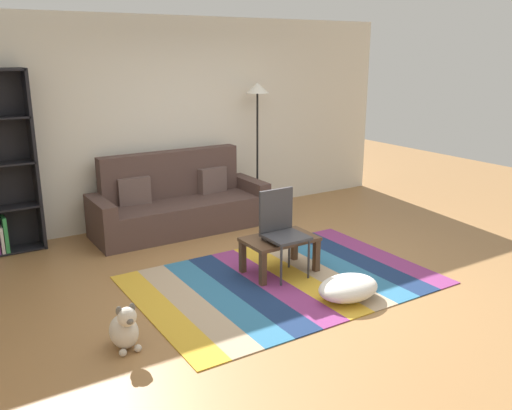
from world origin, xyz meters
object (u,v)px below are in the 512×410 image
at_px(coffee_table, 280,244).
at_px(couch, 179,204).
at_px(tv_remote, 269,237).
at_px(pouf, 348,288).
at_px(standing_lamp, 257,105).
at_px(dog, 125,329).
at_px(folding_chair, 281,226).

bearing_deg(coffee_table, couch, 98.68).
bearing_deg(coffee_table, tv_remote, 147.77).
height_order(couch, tv_remote, couch).
relative_size(pouf, standing_lamp, 0.34).
relative_size(pouf, dog, 1.55).
bearing_deg(standing_lamp, folding_chair, -116.41).
bearing_deg(standing_lamp, coffee_table, -116.50).
bearing_deg(couch, tv_remote, -83.84).
distance_m(dog, folding_chair, 1.98).
distance_m(pouf, standing_lamp, 3.37).
xyz_separation_m(couch, folding_chair, (0.27, -1.94, 0.20)).
bearing_deg(pouf, standing_lamp, 73.87).
relative_size(coffee_table, standing_lamp, 0.41).
relative_size(coffee_table, pouf, 1.22).
xyz_separation_m(pouf, folding_chair, (-0.19, 0.84, 0.42)).
xyz_separation_m(coffee_table, pouf, (0.17, -0.88, -0.20)).
bearing_deg(coffee_table, pouf, -78.83).
distance_m(standing_lamp, folding_chair, 2.55).
bearing_deg(standing_lamp, tv_remote, -119.18).
relative_size(standing_lamp, folding_chair, 2.04).
distance_m(pouf, tv_remote, 1.02).
bearing_deg(tv_remote, couch, 108.30).
bearing_deg(tv_remote, dog, -147.90).
bearing_deg(folding_chair, tv_remote, 154.11).
height_order(couch, folding_chair, couch).
height_order(standing_lamp, tv_remote, standing_lamp).
height_order(couch, standing_lamp, standing_lamp).
xyz_separation_m(coffee_table, tv_remote, (-0.09, 0.06, 0.08)).
relative_size(couch, dog, 5.69).
relative_size(couch, standing_lamp, 1.23).
bearing_deg(pouf, coffee_table, 101.17).
height_order(pouf, standing_lamp, standing_lamp).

